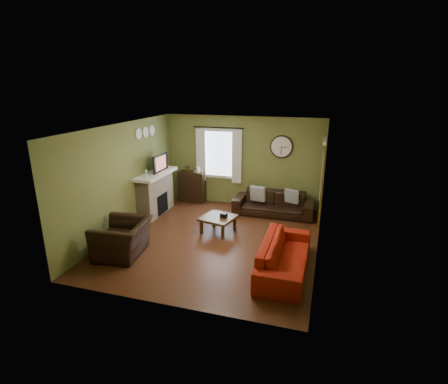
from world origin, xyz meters
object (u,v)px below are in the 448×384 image
(sofa_brown, at_px, (273,203))
(sofa_red, at_px, (285,255))
(bookshelf, at_px, (192,187))
(coffee_table, at_px, (218,224))
(armchair, at_px, (122,238))

(sofa_brown, bearing_deg, sofa_red, -76.79)
(bookshelf, relative_size, coffee_table, 1.25)
(sofa_brown, xyz_separation_m, armchair, (-2.65, -3.28, 0.05))
(bookshelf, bearing_deg, coffee_table, -53.46)
(bookshelf, xyz_separation_m, sofa_brown, (2.55, -0.39, -0.15))
(bookshelf, bearing_deg, sofa_brown, -8.63)
(sofa_red, height_order, armchair, armchair)
(armchair, xyz_separation_m, coffee_table, (1.57, 1.69, -0.17))
(coffee_table, bearing_deg, sofa_red, -37.34)
(bookshelf, relative_size, sofa_brown, 0.43)
(sofa_red, distance_m, armchair, 3.36)
(bookshelf, height_order, sofa_brown, bookshelf)
(sofa_red, relative_size, armchair, 1.91)
(sofa_red, distance_m, coffee_table, 2.24)
(coffee_table, bearing_deg, armchair, -132.88)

